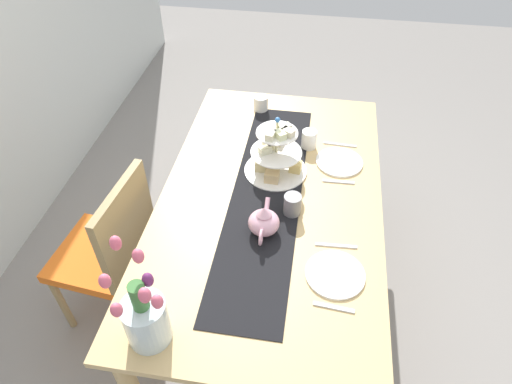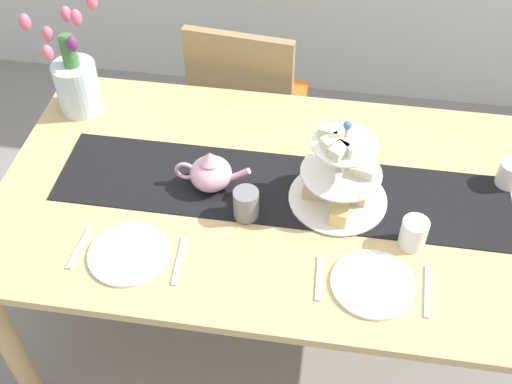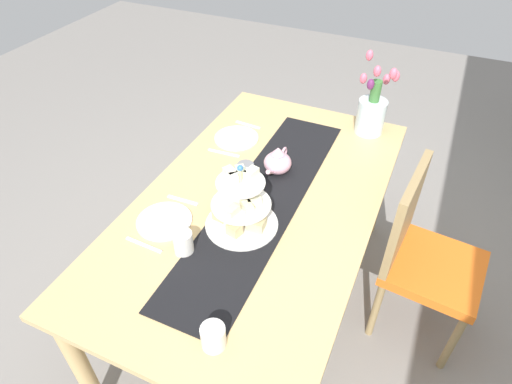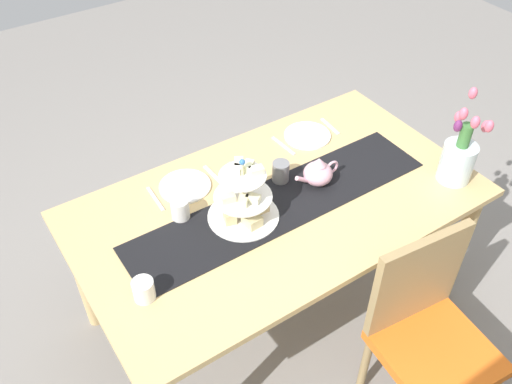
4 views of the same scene
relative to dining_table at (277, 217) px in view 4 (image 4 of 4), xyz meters
The scene contains 16 objects.
ground_plane 0.65m from the dining_table, ahead, with size 8.00×8.00×0.00m, color gray.
dining_table is the anchor object (origin of this frame).
chair_left 0.77m from the dining_table, 107.10° to the left, with size 0.46×0.46×0.91m.
table_runner 0.10m from the dining_table, 90.00° to the left, with size 1.40×0.31×0.00m, color black.
tiered_cake_stand 0.26m from the dining_table, ahead, with size 0.30×0.30×0.30m.
teapot 0.27m from the dining_table, behind, with size 0.24×0.13×0.14m.
tulip_vase 0.84m from the dining_table, 157.34° to the left, with size 0.20×0.19×0.41m.
cream_jug 0.73m from the dining_table, 12.21° to the left, with size 0.08×0.08×0.09m, color white.
dinner_plate_left 0.50m from the dining_table, 142.39° to the right, with size 0.23×0.23×0.01m, color white.
fork_left 0.62m from the dining_table, 150.65° to the right, with size 0.02×0.15×0.01m, color silver.
knife_left 0.40m from the dining_table, 129.28° to the right, with size 0.01×0.17×0.01m, color silver.
dinner_plate_right 0.43m from the dining_table, 46.17° to the right, with size 0.23×0.23×0.01m, color white.
fork_right 0.35m from the dining_table, 64.36° to the right, with size 0.02×0.15×0.01m, color silver.
knife_right 0.54m from the dining_table, 34.78° to the right, with size 0.01×0.17×0.01m, color silver.
mug_grey 0.20m from the dining_table, 130.21° to the right, with size 0.08×0.08×0.10m, color slate.
mug_white_text 0.44m from the dining_table, 19.82° to the right, with size 0.08×0.08×0.10m, color white.
Camera 4 is at (1.04, 1.40, 2.38)m, focal length 38.98 mm.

